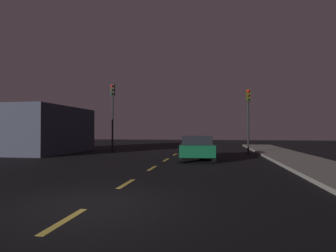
# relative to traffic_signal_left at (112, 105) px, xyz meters

# --- Properties ---
(ground_plane) EXTENTS (80.00, 80.00, 0.00)m
(ground_plane) POSITION_rel_traffic_signal_left_xyz_m (5.20, -8.12, -3.77)
(ground_plane) COLOR black
(sidewalk_curb_right) EXTENTS (3.00, 40.00, 0.15)m
(sidewalk_curb_right) POSITION_rel_traffic_signal_left_xyz_m (12.70, -8.12, -3.69)
(sidewalk_curb_right) COLOR gray
(sidewalk_curb_right) RESTS_ON ground_plane
(lane_stripe_nearest) EXTENTS (0.16, 1.60, 0.01)m
(lane_stripe_nearest) POSITION_rel_traffic_signal_left_xyz_m (5.20, -16.32, -3.76)
(lane_stripe_nearest) COLOR #EACC4C
(lane_stripe_nearest) RESTS_ON ground_plane
(lane_stripe_second) EXTENTS (0.16, 1.60, 0.01)m
(lane_stripe_second) POSITION_rel_traffic_signal_left_xyz_m (5.20, -12.52, -3.76)
(lane_stripe_second) COLOR #EACC4C
(lane_stripe_second) RESTS_ON ground_plane
(lane_stripe_third) EXTENTS (0.16, 1.60, 0.01)m
(lane_stripe_third) POSITION_rel_traffic_signal_left_xyz_m (5.20, -8.72, -3.76)
(lane_stripe_third) COLOR #EACC4C
(lane_stripe_third) RESTS_ON ground_plane
(lane_stripe_fourth) EXTENTS (0.16, 1.60, 0.01)m
(lane_stripe_fourth) POSITION_rel_traffic_signal_left_xyz_m (5.20, -4.92, -3.76)
(lane_stripe_fourth) COLOR #EACC4C
(lane_stripe_fourth) RESTS_ON ground_plane
(lane_stripe_fifth) EXTENTS (0.16, 1.60, 0.01)m
(lane_stripe_fifth) POSITION_rel_traffic_signal_left_xyz_m (5.20, -1.12, -3.76)
(lane_stripe_fifth) COLOR #EACC4C
(lane_stripe_fifth) RESTS_ON ground_plane
(lane_stripe_sixth) EXTENTS (0.16, 1.60, 0.01)m
(lane_stripe_sixth) POSITION_rel_traffic_signal_left_xyz_m (5.20, 2.68, -3.76)
(lane_stripe_sixth) COLOR #EACC4C
(lane_stripe_sixth) RESTS_ON ground_plane
(lane_stripe_seventh) EXTENTS (0.16, 1.60, 0.01)m
(lane_stripe_seventh) POSITION_rel_traffic_signal_left_xyz_m (5.20, 6.48, -3.76)
(lane_stripe_seventh) COLOR #EACC4C
(lane_stripe_seventh) RESTS_ON ground_plane
(traffic_signal_left) EXTENTS (0.32, 0.38, 5.42)m
(traffic_signal_left) POSITION_rel_traffic_signal_left_xyz_m (0.00, 0.00, 0.00)
(traffic_signal_left) COLOR black
(traffic_signal_left) RESTS_ON ground_plane
(traffic_signal_right) EXTENTS (0.32, 0.38, 4.78)m
(traffic_signal_right) POSITION_rel_traffic_signal_left_xyz_m (10.47, -0.00, -0.41)
(traffic_signal_right) COLOR black
(traffic_signal_right) RESTS_ON ground_plane
(car_stopped_ahead) EXTENTS (2.24, 4.24, 1.42)m
(car_stopped_ahead) POSITION_rel_traffic_signal_left_xyz_m (7.01, -4.85, -3.03)
(car_stopped_ahead) COLOR #0F4C2D
(car_stopped_ahead) RESTS_ON ground_plane
(storefront_left) EXTENTS (5.99, 8.05, 3.57)m
(storefront_left) POSITION_rel_traffic_signal_left_xyz_m (-5.80, -1.14, -1.98)
(storefront_left) COLOR #333847
(storefront_left) RESTS_ON ground_plane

